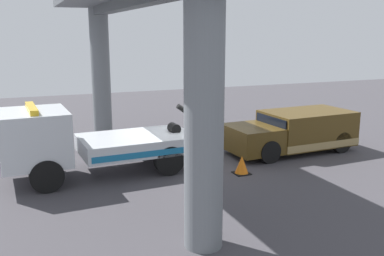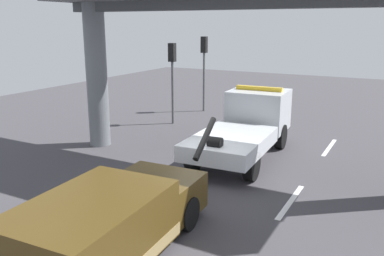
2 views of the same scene
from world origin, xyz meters
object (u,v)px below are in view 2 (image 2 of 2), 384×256
(tow_truck_white, at_px, (248,124))
(towed_van_green, at_px, (110,224))
(traffic_cone_orange, at_px, (135,180))
(traffic_light_far, at_px, (172,65))
(traffic_light_mid, at_px, (204,57))

(tow_truck_white, relative_size, towed_van_green, 1.38)
(tow_truck_white, height_order, towed_van_green, tow_truck_white)
(towed_van_green, xyz_separation_m, traffic_cone_orange, (3.35, 1.78, -0.48))
(traffic_light_far, bearing_deg, traffic_light_mid, -0.00)
(towed_van_green, height_order, traffic_light_mid, traffic_light_mid)
(towed_van_green, distance_m, traffic_cone_orange, 3.82)
(tow_truck_white, height_order, traffic_cone_orange, tow_truck_white)
(towed_van_green, relative_size, traffic_light_mid, 1.24)
(towed_van_green, height_order, traffic_light_far, traffic_light_far)
(traffic_light_far, height_order, traffic_cone_orange, traffic_light_far)
(traffic_cone_orange, bearing_deg, tow_truck_white, -19.09)
(traffic_light_far, xyz_separation_m, traffic_light_mid, (3.50, -0.00, 0.15))
(traffic_light_mid, bearing_deg, tow_truck_white, -141.24)
(traffic_light_far, relative_size, traffic_light_mid, 0.95)
(traffic_light_mid, bearing_deg, towed_van_green, -160.77)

